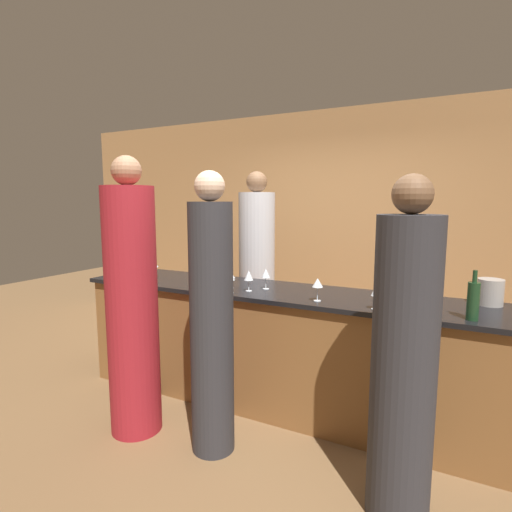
% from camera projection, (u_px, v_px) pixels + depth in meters
% --- Properties ---
extents(ground_plane, '(14.00, 14.00, 0.00)m').
position_uv_depth(ground_plane, '(275.00, 403.00, 3.38)').
color(ground_plane, brown).
extents(back_wall, '(8.00, 0.06, 2.80)m').
position_uv_depth(back_wall, '(341.00, 226.00, 4.90)').
color(back_wall, '#A37547').
rests_on(back_wall, ground_plane).
extents(bar_counter, '(3.49, 0.70, 0.98)m').
position_uv_depth(bar_counter, '(275.00, 347.00, 3.31)').
color(bar_counter, brown).
rests_on(bar_counter, ground_plane).
extents(bartender, '(0.38, 0.38, 2.00)m').
position_uv_depth(bartender, '(257.00, 274.00, 4.21)').
color(bartender, '#B2B2B7').
rests_on(bartender, ground_plane).
extents(guest_0, '(0.29, 0.29, 1.89)m').
position_uv_depth(guest_0, '(212.00, 323.00, 2.64)').
color(guest_0, '#2D2D33').
rests_on(guest_0, ground_plane).
extents(guest_1, '(0.33, 0.33, 1.83)m').
position_uv_depth(guest_1, '(404.00, 364.00, 2.07)').
color(guest_1, '#2D2D33').
rests_on(guest_1, ground_plane).
extents(guest_2, '(0.37, 0.37, 2.01)m').
position_uv_depth(guest_2, '(132.00, 307.00, 2.87)').
color(guest_2, maroon).
rests_on(guest_2, ground_plane).
extents(wine_bottle_0, '(0.07, 0.07, 0.30)m').
position_uv_depth(wine_bottle_0, '(473.00, 300.00, 2.39)').
color(wine_bottle_0, '#19381E').
rests_on(wine_bottle_0, bar_counter).
extents(ice_bucket, '(0.17, 0.17, 0.18)m').
position_uv_depth(ice_bucket, '(490.00, 292.00, 2.75)').
color(ice_bucket, '#9E9993').
rests_on(ice_bucket, bar_counter).
extents(wine_glass_0, '(0.07, 0.07, 0.17)m').
position_uv_depth(wine_glass_0, '(376.00, 291.00, 2.63)').
color(wine_glass_0, silver).
rests_on(wine_glass_0, bar_counter).
extents(wine_glass_1, '(0.08, 0.08, 0.16)m').
position_uv_depth(wine_glass_1, '(154.00, 265.00, 3.76)').
color(wine_glass_1, silver).
rests_on(wine_glass_1, bar_counter).
extents(wine_glass_2, '(0.08, 0.08, 0.14)m').
position_uv_depth(wine_glass_2, '(230.00, 275.00, 3.28)').
color(wine_glass_2, silver).
rests_on(wine_glass_2, bar_counter).
extents(wine_glass_3, '(0.08, 0.08, 0.17)m').
position_uv_depth(wine_glass_3, '(318.00, 283.00, 2.85)').
color(wine_glass_3, silver).
rests_on(wine_glass_3, bar_counter).
extents(wine_glass_4, '(0.07, 0.07, 0.16)m').
position_uv_depth(wine_glass_4, '(230.00, 278.00, 3.10)').
color(wine_glass_4, silver).
rests_on(wine_glass_4, bar_counter).
extents(wine_glass_5, '(0.07, 0.07, 0.18)m').
position_uv_depth(wine_glass_5, '(143.00, 266.00, 3.57)').
color(wine_glass_5, silver).
rests_on(wine_glass_5, bar_counter).
extents(wine_glass_6, '(0.07, 0.07, 0.17)m').
position_uv_depth(wine_glass_6, '(249.00, 276.00, 3.17)').
color(wine_glass_6, silver).
rests_on(wine_glass_6, bar_counter).
extents(wine_glass_7, '(0.07, 0.07, 0.17)m').
position_uv_depth(wine_glass_7, '(266.00, 274.00, 3.24)').
color(wine_glass_7, silver).
rests_on(wine_glass_7, bar_counter).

